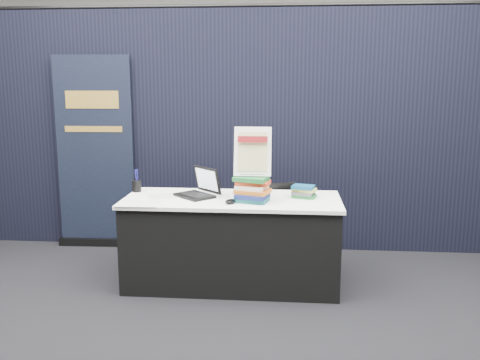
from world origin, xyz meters
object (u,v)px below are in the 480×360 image
(pullup_banner, at_px, (96,164))
(book_stack_tall, at_px, (252,189))
(info_sign, at_px, (253,152))
(book_stack_short, at_px, (304,192))
(laptop, at_px, (195,189))
(display_table, at_px, (232,241))
(stacking_chair, at_px, (277,225))

(pullup_banner, bearing_deg, book_stack_tall, -33.95)
(info_sign, bearing_deg, book_stack_short, 18.18)
(info_sign, xyz_separation_m, pullup_banner, (-1.68, 1.03, -0.28))
(laptop, bearing_deg, pullup_banner, -172.26)
(display_table, bearing_deg, info_sign, -23.89)
(display_table, xyz_separation_m, info_sign, (0.18, -0.08, 0.77))
(book_stack_tall, height_order, stacking_chair, book_stack_tall)
(pullup_banner, height_order, stacking_chair, pullup_banner)
(book_stack_tall, relative_size, info_sign, 0.72)
(laptop, relative_size, book_stack_tall, 1.49)
(info_sign, bearing_deg, laptop, 163.82)
(laptop, height_order, book_stack_tall, laptop)
(pullup_banner, bearing_deg, book_stack_short, -24.50)
(book_stack_short, bearing_deg, book_stack_tall, -157.63)
(book_stack_short, xyz_separation_m, stacking_chair, (-0.22, 0.22, -0.36))
(display_table, bearing_deg, stacking_chair, 37.26)
(display_table, relative_size, book_stack_tall, 6.17)
(display_table, bearing_deg, laptop, 169.32)
(book_stack_tall, bearing_deg, pullup_banner, 147.83)
(display_table, height_order, stacking_chair, stacking_chair)
(book_stack_tall, relative_size, stacking_chair, 0.36)
(stacking_chair, bearing_deg, pullup_banner, 136.10)
(display_table, height_order, laptop, laptop)
(display_table, distance_m, book_stack_short, 0.74)
(display_table, bearing_deg, book_stack_tall, -31.67)
(book_stack_tall, height_order, book_stack_short, book_stack_tall)
(pullup_banner, relative_size, stacking_chair, 2.45)
(info_sign, bearing_deg, book_stack_tall, -90.58)
(laptop, distance_m, book_stack_short, 0.92)
(display_table, height_order, book_stack_short, book_stack_short)
(display_table, xyz_separation_m, book_stack_short, (0.60, 0.07, 0.43))
(laptop, bearing_deg, book_stack_tall, 25.74)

